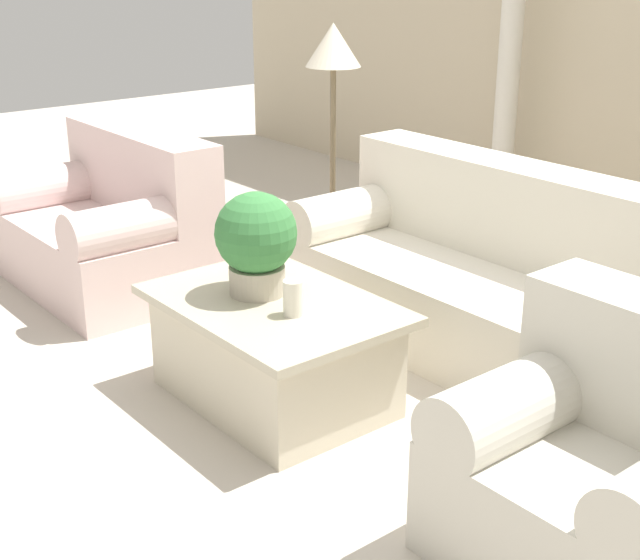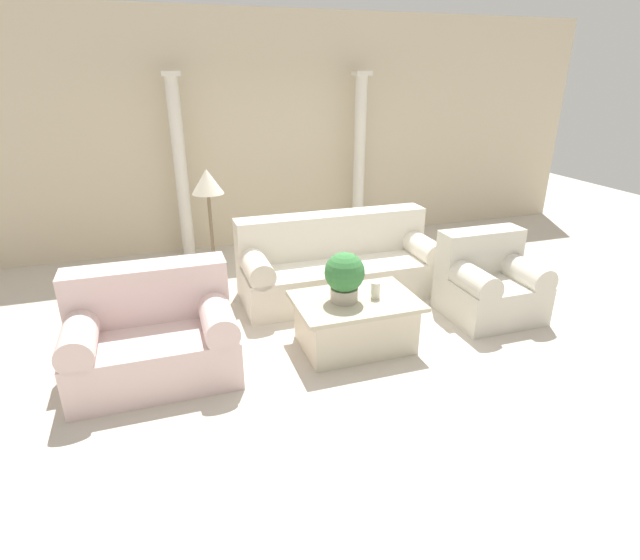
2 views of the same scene
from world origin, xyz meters
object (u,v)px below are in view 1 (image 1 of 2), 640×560
(loveseat, at_px, (112,225))
(floor_lamp, at_px, (333,65))
(armchair, at_px, (612,465))
(sofa_long, at_px, (499,283))
(coffee_table, at_px, (274,350))
(potted_plant, at_px, (256,240))

(loveseat, distance_m, floor_lamp, 1.62)
(armchair, bearing_deg, loveseat, -178.85)
(floor_lamp, bearing_deg, sofa_long, -3.26)
(floor_lamp, bearing_deg, armchair, -21.65)
(coffee_table, bearing_deg, sofa_long, 77.15)
(sofa_long, bearing_deg, floor_lamp, 176.74)
(loveseat, distance_m, potted_plant, 1.73)
(floor_lamp, bearing_deg, coffee_table, -48.54)
(armchair, bearing_deg, coffee_table, -173.18)
(sofa_long, height_order, coffee_table, sofa_long)
(coffee_table, height_order, floor_lamp, floor_lamp)
(floor_lamp, bearing_deg, loveseat, -120.51)
(potted_plant, bearing_deg, floor_lamp, 128.35)
(loveseat, height_order, floor_lamp, floor_lamp)
(coffee_table, height_order, armchair, armchair)
(potted_plant, bearing_deg, armchair, 6.41)
(coffee_table, height_order, potted_plant, potted_plant)
(loveseat, height_order, potted_plant, potted_plant)
(sofa_long, relative_size, coffee_table, 2.00)
(sofa_long, xyz_separation_m, floor_lamp, (-1.40, 0.08, 0.92))
(floor_lamp, bearing_deg, potted_plant, -51.65)
(sofa_long, bearing_deg, coffee_table, -102.85)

